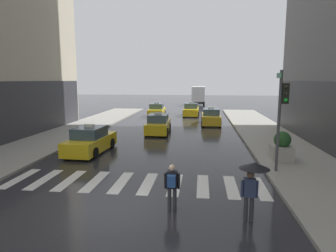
{
  "coord_description": "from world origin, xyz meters",
  "views": [
    {
      "loc": [
        2.89,
        -9.22,
        4.49
      ],
      "look_at": [
        0.92,
        8.0,
        1.78
      ],
      "focal_mm": 31.54,
      "sensor_mm": 36.0,
      "label": 1
    }
  ],
  "objects_px": {
    "taxi_lead": "(90,141)",
    "taxi_third": "(211,117)",
    "taxi_fourth": "(191,110)",
    "box_truck": "(198,95)",
    "taxi_fifth": "(157,111)",
    "taxi_second": "(158,125)",
    "pedestrian_with_backpack": "(172,184)",
    "traffic_light_pole": "(282,107)",
    "pedestrian_with_umbrella": "(253,176)",
    "planter_near_corner": "(282,147)"
  },
  "relations": [
    {
      "from": "box_truck",
      "to": "taxi_fourth",
      "type": "bearing_deg",
      "value": -92.42
    },
    {
      "from": "traffic_light_pole",
      "to": "pedestrian_with_umbrella",
      "type": "xyz_separation_m",
      "value": [
        -2.08,
        -5.05,
        -1.74
      ]
    },
    {
      "from": "taxi_second",
      "to": "taxi_fourth",
      "type": "xyz_separation_m",
      "value": [
        2.35,
        12.53,
        0.0
      ]
    },
    {
      "from": "taxi_second",
      "to": "traffic_light_pole",
      "type": "bearing_deg",
      "value": -54.64
    },
    {
      "from": "taxi_fourth",
      "to": "box_truck",
      "type": "height_order",
      "value": "box_truck"
    },
    {
      "from": "taxi_second",
      "to": "taxi_fourth",
      "type": "height_order",
      "value": "same"
    },
    {
      "from": "traffic_light_pole",
      "to": "taxi_third",
      "type": "xyz_separation_m",
      "value": [
        -2.76,
        15.88,
        -2.53
      ]
    },
    {
      "from": "taxi_fifth",
      "to": "box_truck",
      "type": "xyz_separation_m",
      "value": [
        4.91,
        17.24,
        1.13
      ]
    },
    {
      "from": "box_truck",
      "to": "pedestrian_with_umbrella",
      "type": "relative_size",
      "value": 3.89
    },
    {
      "from": "taxi_second",
      "to": "taxi_third",
      "type": "relative_size",
      "value": 1.01
    },
    {
      "from": "traffic_light_pole",
      "to": "pedestrian_with_backpack",
      "type": "distance_m",
      "value": 6.96
    },
    {
      "from": "box_truck",
      "to": "planter_near_corner",
      "type": "relative_size",
      "value": 4.71
    },
    {
      "from": "taxi_fifth",
      "to": "box_truck",
      "type": "relative_size",
      "value": 0.61
    },
    {
      "from": "pedestrian_with_backpack",
      "to": "planter_near_corner",
      "type": "bearing_deg",
      "value": 51.16
    },
    {
      "from": "traffic_light_pole",
      "to": "taxi_third",
      "type": "relative_size",
      "value": 1.06
    },
    {
      "from": "taxi_fifth",
      "to": "taxi_fourth",
      "type": "bearing_deg",
      "value": 14.06
    },
    {
      "from": "taxi_lead",
      "to": "taxi_third",
      "type": "distance_m",
      "value": 14.98
    },
    {
      "from": "taxi_third",
      "to": "planter_near_corner",
      "type": "height_order",
      "value": "taxi_third"
    },
    {
      "from": "taxi_lead",
      "to": "pedestrian_with_backpack",
      "type": "distance_m",
      "value": 9.72
    },
    {
      "from": "traffic_light_pole",
      "to": "taxi_second",
      "type": "distance_m",
      "value": 13.0
    },
    {
      "from": "taxi_third",
      "to": "box_truck",
      "type": "xyz_separation_m",
      "value": [
        -1.58,
        23.22,
        1.13
      ]
    },
    {
      "from": "pedestrian_with_backpack",
      "to": "planter_near_corner",
      "type": "height_order",
      "value": "planter_near_corner"
    },
    {
      "from": "pedestrian_with_backpack",
      "to": "planter_near_corner",
      "type": "relative_size",
      "value": 1.03
    },
    {
      "from": "taxi_lead",
      "to": "taxi_third",
      "type": "height_order",
      "value": "same"
    },
    {
      "from": "pedestrian_with_backpack",
      "to": "taxi_third",
      "type": "bearing_deg",
      "value": 84.63
    },
    {
      "from": "taxi_lead",
      "to": "taxi_third",
      "type": "xyz_separation_m",
      "value": [
        7.82,
        12.78,
        0.0
      ]
    },
    {
      "from": "pedestrian_with_umbrella",
      "to": "planter_near_corner",
      "type": "height_order",
      "value": "pedestrian_with_umbrella"
    },
    {
      "from": "taxi_fourth",
      "to": "box_truck",
      "type": "distance_m",
      "value": 16.24
    },
    {
      "from": "taxi_fourth",
      "to": "taxi_fifth",
      "type": "xyz_separation_m",
      "value": [
        -4.23,
        -1.06,
        0.0
      ]
    },
    {
      "from": "planter_near_corner",
      "to": "taxi_fourth",
      "type": "bearing_deg",
      "value": 105.21
    },
    {
      "from": "taxi_lead",
      "to": "pedestrian_with_umbrella",
      "type": "bearing_deg",
      "value": -43.85
    },
    {
      "from": "taxi_lead",
      "to": "taxi_second",
      "type": "bearing_deg",
      "value": 66.3
    },
    {
      "from": "taxi_fourth",
      "to": "planter_near_corner",
      "type": "relative_size",
      "value": 2.85
    },
    {
      "from": "box_truck",
      "to": "pedestrian_with_backpack",
      "type": "bearing_deg",
      "value": -90.45
    },
    {
      "from": "taxi_second",
      "to": "taxi_third",
      "type": "distance_m",
      "value": 7.17
    },
    {
      "from": "taxi_lead",
      "to": "taxi_third",
      "type": "bearing_deg",
      "value": 58.52
    },
    {
      "from": "taxi_lead",
      "to": "taxi_fifth",
      "type": "distance_m",
      "value": 18.8
    },
    {
      "from": "taxi_second",
      "to": "box_truck",
      "type": "height_order",
      "value": "box_truck"
    },
    {
      "from": "taxi_lead",
      "to": "taxi_third",
      "type": "relative_size",
      "value": 1.02
    },
    {
      "from": "taxi_second",
      "to": "taxi_fifth",
      "type": "height_order",
      "value": "same"
    },
    {
      "from": "taxi_fifth",
      "to": "planter_near_corner",
      "type": "bearing_deg",
      "value": -63.47
    },
    {
      "from": "taxi_lead",
      "to": "planter_near_corner",
      "type": "height_order",
      "value": "taxi_lead"
    },
    {
      "from": "pedestrian_with_umbrella",
      "to": "pedestrian_with_backpack",
      "type": "relative_size",
      "value": 1.18
    },
    {
      "from": "taxi_third",
      "to": "taxi_fifth",
      "type": "xyz_separation_m",
      "value": [
        -6.5,
        5.98,
        0.0
      ]
    },
    {
      "from": "taxi_fourth",
      "to": "taxi_lead",
      "type": "bearing_deg",
      "value": -105.66
    },
    {
      "from": "taxi_second",
      "to": "taxi_fourth",
      "type": "bearing_deg",
      "value": 79.35
    },
    {
      "from": "taxi_lead",
      "to": "taxi_fourth",
      "type": "distance_m",
      "value": 20.58
    },
    {
      "from": "box_truck",
      "to": "pedestrian_with_umbrella",
      "type": "bearing_deg",
      "value": -87.08
    },
    {
      "from": "traffic_light_pole",
      "to": "taxi_fifth",
      "type": "distance_m",
      "value": 23.88
    },
    {
      "from": "box_truck",
      "to": "pedestrian_with_umbrella",
      "type": "height_order",
      "value": "box_truck"
    }
  ]
}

